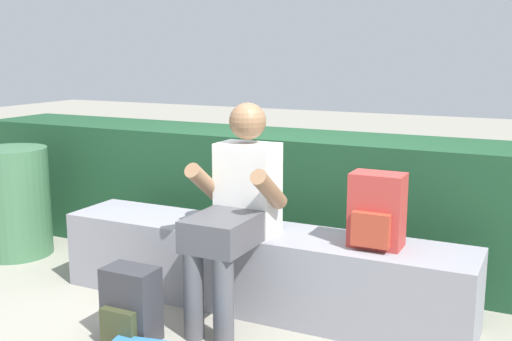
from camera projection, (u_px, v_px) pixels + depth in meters
The scene contains 7 objects.
ground_plane at pixel (227, 331), 3.40m from camera, with size 24.00×24.00×0.00m, color gray.
bench_main at pixel (258, 268), 3.69m from camera, with size 2.51×0.47×0.47m.
person_skater at pixel (236, 205), 3.43m from camera, with size 0.49×0.62×1.22m.
backpack_on_bench at pixel (377, 212), 3.30m from camera, with size 0.28×0.23×0.40m.
backpack_on_ground at pixel (130, 306), 3.25m from camera, with size 0.28×0.23×0.40m.
hedge_row at pixel (330, 202), 4.35m from camera, with size 5.88×0.67×0.93m.
trash_bin at pixel (14, 202), 4.61m from camera, with size 0.52×0.52×0.81m.
Camera 1 is at (1.54, -2.78, 1.51)m, focal length 43.56 mm.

